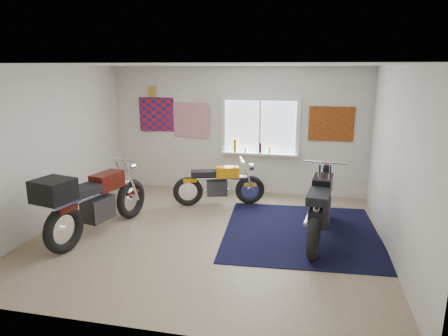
% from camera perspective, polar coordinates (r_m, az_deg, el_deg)
% --- Properties ---
extents(ground, '(5.50, 5.50, 0.00)m').
position_cam_1_polar(ground, '(6.62, -2.17, -9.54)').
color(ground, '#9E896B').
rests_on(ground, ground).
extents(room_shell, '(5.50, 5.50, 5.50)m').
position_cam_1_polar(room_shell, '(6.15, -2.31, 4.59)').
color(room_shell, white).
rests_on(room_shell, ground).
extents(navy_rug, '(2.66, 2.75, 0.01)m').
position_cam_1_polar(navy_rug, '(6.83, 10.94, -8.99)').
color(navy_rug, black).
rests_on(navy_rug, ground).
extents(window_assembly, '(1.66, 0.17, 1.26)m').
position_cam_1_polar(window_assembly, '(8.50, 5.16, 5.36)').
color(window_assembly, white).
rests_on(window_assembly, room_shell).
extents(oil_bottles, '(0.81, 0.07, 0.28)m').
position_cam_1_polar(oil_bottles, '(8.53, 3.42, 2.98)').
color(oil_bottles, olive).
rests_on(oil_bottles, window_assembly).
extents(flag_display, '(1.60, 0.10, 1.17)m').
position_cam_1_polar(flag_display, '(9.04, -10.26, 10.69)').
color(flag_display, red).
rests_on(flag_display, room_shell).
extents(triumph_poster, '(0.90, 0.03, 0.70)m').
position_cam_1_polar(triumph_poster, '(8.44, 15.07, 6.10)').
color(triumph_poster, '#A54C14').
rests_on(triumph_poster, room_shell).
extents(yellow_triumph, '(1.77, 0.74, 0.92)m').
position_cam_1_polar(yellow_triumph, '(7.89, -0.75, -2.46)').
color(yellow_triumph, black).
rests_on(yellow_triumph, ground).
extents(black_chrome_bike, '(0.68, 2.24, 1.15)m').
position_cam_1_polar(black_chrome_bike, '(6.51, 13.54, -5.63)').
color(black_chrome_bike, black).
rests_on(black_chrome_bike, navy_rug).
extents(maroon_tourer, '(0.97, 2.28, 1.16)m').
position_cam_1_polar(maroon_tourer, '(6.67, -18.40, -4.57)').
color(maroon_tourer, black).
rests_on(maroon_tourer, ground).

